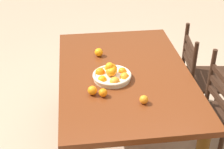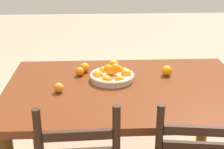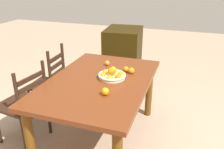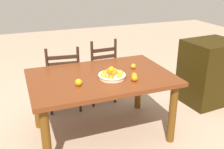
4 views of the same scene
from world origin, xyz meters
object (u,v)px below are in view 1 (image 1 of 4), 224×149
Objects in this scene: chair_near_window at (202,78)px; orange_loose_0 at (144,100)px; fruit_bowl at (112,74)px; orange_loose_1 at (92,90)px; dining_table at (124,83)px; orange_loose_3 at (99,52)px; orange_loose_2 at (103,93)px.

chair_near_window reaches higher than orange_loose_0.
orange_loose_0 is at bearing 141.79° from chair_near_window.
orange_loose_1 is at bearing -40.78° from fruit_bowl.
chair_near_window reaches higher than dining_table.
orange_loose_3 is at bearing -148.90° from dining_table.
orange_loose_3 is (-0.71, -0.24, 0.01)m from orange_loose_0.
fruit_bowl is at bearing -52.30° from dining_table.
orange_loose_1 is (0.19, -0.16, -0.01)m from fruit_bowl.
chair_near_window is at bearing 134.38° from orange_loose_0.
chair_near_window is at bearing 109.42° from dining_table.
dining_table is 21.91× the size of orange_loose_3.
orange_loose_2 is (0.22, -0.09, -0.01)m from fruit_bowl.
orange_loose_0 is (0.33, 0.18, -0.01)m from fruit_bowl.
orange_loose_3 is at bearing -170.44° from fruit_bowl.
chair_near_window reaches higher than orange_loose_2.
orange_loose_3 is at bearing 177.63° from orange_loose_2.
fruit_bowl is at bearing 157.92° from orange_loose_2.
orange_loose_0 is 0.85× the size of orange_loose_3.
fruit_bowl is 0.24m from orange_loose_2.
orange_loose_3 reaches higher than orange_loose_2.
chair_near_window is 1.18m from orange_loose_2.
orange_loose_2 is at bearing -2.37° from orange_loose_3.
orange_loose_3 is (-0.02, -0.95, 0.33)m from chair_near_window.
orange_loose_3 reaches higher than orange_loose_1.
dining_table is 25.69× the size of orange_loose_0.
orange_loose_3 is (-0.38, -0.06, -0.01)m from fruit_bowl.
orange_loose_2 is (0.31, -0.20, 0.13)m from dining_table.
orange_loose_1 is 0.57m from orange_loose_3.
orange_loose_1 is 0.95× the size of orange_loose_3.
chair_near_window is 1.01m from orange_loose_3.
chair_near_window reaches higher than orange_loose_1.
orange_loose_0 is at bearing 18.68° from orange_loose_3.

